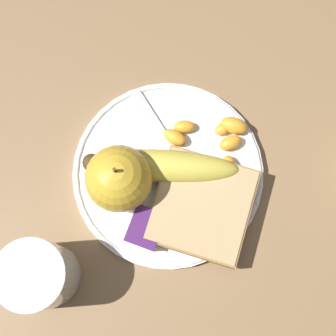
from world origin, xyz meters
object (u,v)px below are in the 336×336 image
at_px(bread_slice, 202,206).
at_px(jam_packet, 149,229).
at_px(plate, 168,173).
at_px(apple, 119,179).
at_px(fork, 182,165).
at_px(banana, 160,166).
at_px(juice_glass, 40,275).

bearing_deg(bread_slice, jam_packet, -46.27).
height_order(plate, apple, apple).
bearing_deg(fork, plate, -97.12).
bearing_deg(jam_packet, fork, 173.57).
distance_m(fork, jam_packet, 0.09).
bearing_deg(apple, banana, 132.53).
distance_m(plate, apple, 0.07).
distance_m(juice_glass, banana, 0.18).
xyz_separation_m(plate, bread_slice, (0.03, 0.05, 0.02)).
distance_m(apple, banana, 0.05).
relative_size(juice_glass, fork, 0.54).
xyz_separation_m(banana, fork, (-0.01, 0.02, -0.02)).
relative_size(juice_glass, bread_slice, 0.70).
distance_m(bread_slice, jam_packet, 0.07).
xyz_separation_m(apple, fork, (-0.05, 0.06, -0.04)).
relative_size(fork, jam_packet, 3.52).
height_order(juice_glass, bread_slice, juice_glass).
bearing_deg(jam_packet, apple, -128.26).
bearing_deg(banana, juice_glass, -26.22).
xyz_separation_m(juice_glass, banana, (-0.16, 0.08, -0.01)).
relative_size(banana, bread_slice, 1.50).
bearing_deg(apple, jam_packet, 51.74).
distance_m(plate, bread_slice, 0.06).
height_order(juice_glass, banana, juice_glass).
bearing_deg(banana, plate, 97.15).
bearing_deg(plate, fork, 134.51).
distance_m(banana, jam_packet, 0.07).
height_order(apple, fork, apple).
bearing_deg(bread_slice, banana, -113.08).
xyz_separation_m(plate, apple, (0.04, -0.05, 0.04)).
bearing_deg(apple, plate, 127.15).
xyz_separation_m(plate, banana, (0.00, -0.01, 0.02)).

